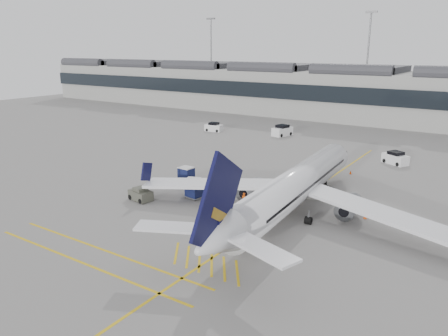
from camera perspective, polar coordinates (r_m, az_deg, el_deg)
The scene contains 18 objects.
ground at distance 46.38m, azimuth -7.39°, elevation -5.57°, with size 220.00×220.00×0.00m, color gray.
terminal at distance 108.75m, azimuth 18.39°, elevation 9.24°, with size 200.00×20.45×12.40m.
light_masts at distance 122.30m, azimuth 19.80°, elevation 13.66°, with size 113.00×0.60×25.45m.
apron_markings at distance 49.26m, azimuth 9.29°, elevation -4.36°, with size 0.25×60.00×0.01m, color gold.
airliner_main at distance 44.73m, azimuth 9.02°, elevation -2.53°, with size 33.58×36.78×9.77m.
belt_loader at distance 50.89m, azimuth 12.11°, elevation -3.15°, with size 5.17×3.08×2.05m.
baggage_cart_a at distance 51.32m, azimuth -4.00°, elevation -2.25°, with size 2.10×1.93×1.78m.
baggage_cart_b at distance 49.50m, azimuth -3.92°, elevation -2.84°, with size 2.00×1.73×1.92m.
baggage_cart_c at distance 52.88m, azimuth -0.72°, elevation -1.76°, with size 1.68×1.43×1.65m.
baggage_cart_d at distance 55.49m, azimuth -4.95°, elevation -0.80°, with size 1.94×1.63×1.96m.
ramp_agent_a at distance 46.87m, azimuth 2.65°, elevation -4.18°, with size 0.58×0.38×1.60m, color #F5520C.
ramp_agent_b at distance 48.87m, azimuth 0.18°, elevation -3.17°, with size 0.90×0.70×1.85m, color #EC510C.
pushback_tug at distance 49.76m, azimuth -10.83°, elevation -3.42°, with size 2.94×2.10×1.50m.
safety_cone_nose at distance 61.45m, azimuth 16.19°, elevation -0.54°, with size 0.35×0.35×0.48m, color #F24C0A.
safety_cone_engine at distance 46.17m, azimuth 17.96°, elevation -6.00°, with size 0.36×0.36×0.50m, color #F24C0A.
service_van_left at distance 89.26m, azimuth -1.34°, elevation 5.34°, with size 3.67×2.12×1.80m.
service_van_mid at distance 85.43m, azimuth 7.62°, elevation 4.84°, with size 2.99×4.48×2.11m.
service_van_right at distance 68.76m, azimuth 21.47°, elevation 1.19°, with size 4.07×3.36×1.87m.
Camera 1 is at (28.69, -32.45, 16.59)m, focal length 35.00 mm.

